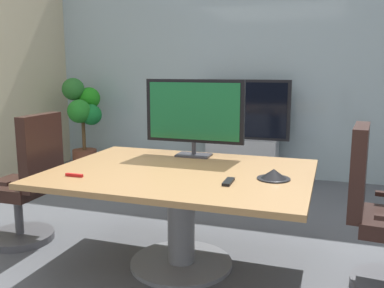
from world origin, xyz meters
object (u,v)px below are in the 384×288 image
at_px(office_chair_left, 26,190).
at_px(office_chair_right, 384,223).
at_px(conference_table, 181,193).
at_px(conference_phone, 274,175).
at_px(wall_display_unit, 242,147).
at_px(remote_control, 228,182).
at_px(tv_monitor, 194,113).
at_px(potted_plant, 83,116).

xyz_separation_m(office_chair_left, office_chair_right, (2.74, 0.12, 0.00)).
distance_m(conference_table, conference_phone, 0.70).
bearing_deg(wall_display_unit, remote_control, -80.00).
height_order(wall_display_unit, remote_control, wall_display_unit).
xyz_separation_m(office_chair_right, conference_phone, (-0.70, -0.14, 0.30)).
height_order(tv_monitor, potted_plant, tv_monitor).
bearing_deg(wall_display_unit, office_chair_left, -116.71).
xyz_separation_m(potted_plant, remote_control, (2.75, -2.58, -0.05)).
bearing_deg(office_chair_right, conference_phone, 106.47).
height_order(conference_table, wall_display_unit, wall_display_unit).
relative_size(conference_table, conference_phone, 8.37).
height_order(office_chair_right, potted_plant, potted_plant).
bearing_deg(office_chair_right, tv_monitor, 79.59).
xyz_separation_m(conference_phone, remote_control, (-0.26, -0.19, -0.02)).
bearing_deg(office_chair_left, office_chair_right, 91.59).
bearing_deg(tv_monitor, office_chair_right, -15.73).
bearing_deg(tv_monitor, wall_display_unit, 90.37).
bearing_deg(remote_control, conference_table, 150.48).
bearing_deg(remote_control, conference_phone, 34.36).
relative_size(conference_table, office_chair_left, 1.69).
distance_m(office_chair_right, potted_plant, 4.35).
distance_m(office_chair_right, remote_control, 1.05).
distance_m(tv_monitor, potted_plant, 2.94).
bearing_deg(remote_control, office_chair_left, 172.15).
relative_size(office_chair_left, conference_phone, 4.95).
relative_size(conference_table, tv_monitor, 2.19).
height_order(office_chair_right, remote_control, office_chair_right).
xyz_separation_m(office_chair_left, remote_control, (1.77, -0.21, 0.28)).
height_order(office_chair_left, potted_plant, potted_plant).
distance_m(conference_table, remote_control, 0.49).
xyz_separation_m(office_chair_right, remote_control, (-0.96, -0.32, 0.28)).
xyz_separation_m(conference_table, wall_display_unit, (-0.08, 2.55, -0.11)).
relative_size(wall_display_unit, conference_phone, 5.95).
relative_size(office_chair_right, wall_display_unit, 0.83).
bearing_deg(wall_display_unit, conference_table, -88.15).
height_order(tv_monitor, conference_phone, tv_monitor).
bearing_deg(potted_plant, conference_phone, -38.47).
xyz_separation_m(office_chair_left, wall_display_unit, (1.29, 2.56, -0.01)).
xyz_separation_m(office_chair_right, tv_monitor, (-1.44, 0.40, 0.63)).
bearing_deg(conference_phone, office_chair_right, 11.15).
distance_m(office_chair_left, conference_phone, 2.06).
xyz_separation_m(conference_table, remote_control, (0.41, -0.22, 0.18)).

